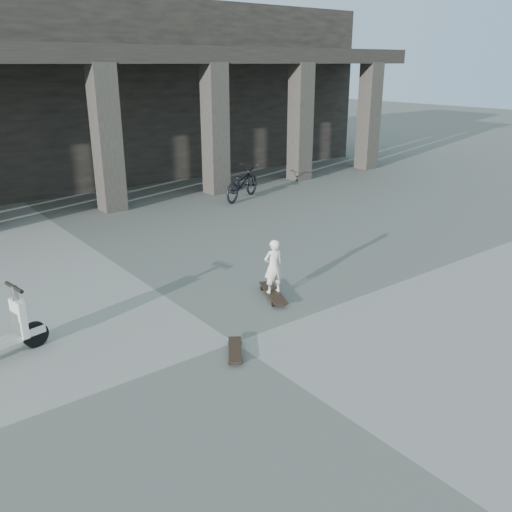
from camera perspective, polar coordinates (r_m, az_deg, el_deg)
ground at (r=8.26m, az=-2.28°, el=-9.10°), size 90.00×90.00×0.00m
longboard at (r=9.72m, az=1.80°, el=-3.93°), size 0.63×1.07×0.11m
skateboard_spare at (r=7.93m, az=-2.20°, el=-9.86°), size 0.58×0.73×0.09m
child at (r=9.53m, az=1.84°, el=-1.10°), size 0.40×0.30×0.98m
bicycle at (r=16.74m, az=-1.50°, el=7.70°), size 2.03×1.46×1.01m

